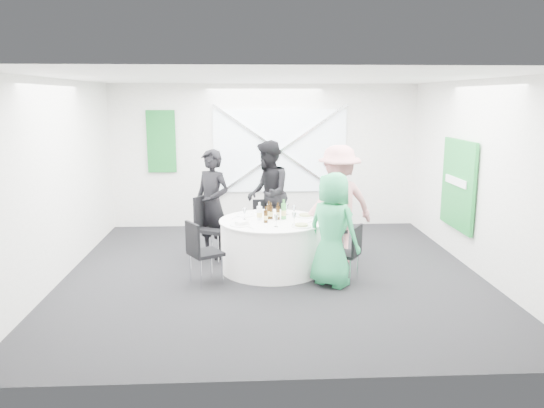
{
  "coord_description": "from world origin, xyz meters",
  "views": [
    {
      "loc": [
        -0.4,
        -7.42,
        2.54
      ],
      "look_at": [
        0.0,
        0.2,
        1.0
      ],
      "focal_mm": 35.0,
      "sensor_mm": 36.0,
      "label": 1
    }
  ],
  "objects_px": {
    "green_water_bottle": "(284,211)",
    "clear_water_bottle": "(259,213)",
    "chair_back_left": "(209,222)",
    "banquet_table": "(272,245)",
    "chair_front_right": "(350,249)",
    "chair_back": "(264,220)",
    "chair_back_right": "(332,223)",
    "person_man_back": "(268,194)",
    "chair_front_left": "(200,248)",
    "person_woman_pink": "(338,204)",
    "person_woman_green": "(333,230)",
    "person_man_back_left": "(212,204)"
  },
  "relations": [
    {
      "from": "person_man_back_left",
      "to": "clear_water_bottle",
      "type": "relative_size",
      "value": 6.5
    },
    {
      "from": "chair_front_left",
      "to": "green_water_bottle",
      "type": "height_order",
      "value": "green_water_bottle"
    },
    {
      "from": "chair_back_left",
      "to": "person_man_back",
      "type": "height_order",
      "value": "person_man_back"
    },
    {
      "from": "chair_back_left",
      "to": "person_man_back",
      "type": "distance_m",
      "value": 1.23
    },
    {
      "from": "chair_front_right",
      "to": "person_woman_green",
      "type": "xyz_separation_m",
      "value": [
        -0.26,
        -0.09,
        0.31
      ]
    },
    {
      "from": "chair_front_right",
      "to": "chair_back_left",
      "type": "bearing_deg",
      "value": -90.11
    },
    {
      "from": "chair_front_right",
      "to": "banquet_table",
      "type": "bearing_deg",
      "value": -90.0
    },
    {
      "from": "person_man_back_left",
      "to": "clear_water_bottle",
      "type": "height_order",
      "value": "person_man_back_left"
    },
    {
      "from": "person_man_back",
      "to": "green_water_bottle",
      "type": "distance_m",
      "value": 1.25
    },
    {
      "from": "chair_front_left",
      "to": "chair_front_right",
      "type": "bearing_deg",
      "value": -121.42
    },
    {
      "from": "banquet_table",
      "to": "chair_front_right",
      "type": "xyz_separation_m",
      "value": [
        1.04,
        -0.62,
        0.09
      ]
    },
    {
      "from": "chair_back",
      "to": "chair_front_right",
      "type": "bearing_deg",
      "value": -62.27
    },
    {
      "from": "chair_back_right",
      "to": "clear_water_bottle",
      "type": "distance_m",
      "value": 1.25
    },
    {
      "from": "chair_back_left",
      "to": "chair_front_right",
      "type": "xyz_separation_m",
      "value": [
        2.01,
        -1.2,
        -0.13
      ]
    },
    {
      "from": "chair_front_right",
      "to": "person_man_back_left",
      "type": "relative_size",
      "value": 0.47
    },
    {
      "from": "green_water_bottle",
      "to": "chair_back_left",
      "type": "bearing_deg",
      "value": 154.81
    },
    {
      "from": "banquet_table",
      "to": "chair_front_left",
      "type": "relative_size",
      "value": 1.75
    },
    {
      "from": "person_woman_green",
      "to": "green_water_bottle",
      "type": "xyz_separation_m",
      "value": [
        -0.61,
        0.76,
        0.09
      ]
    },
    {
      "from": "chair_back_left",
      "to": "green_water_bottle",
      "type": "xyz_separation_m",
      "value": [
        1.14,
        -0.54,
        0.28
      ]
    },
    {
      "from": "chair_back_left",
      "to": "clear_water_bottle",
      "type": "relative_size",
      "value": 3.78
    },
    {
      "from": "chair_front_right",
      "to": "person_man_back",
      "type": "xyz_separation_m",
      "value": [
        -1.05,
        1.91,
        0.44
      ]
    },
    {
      "from": "chair_back_left",
      "to": "person_man_back_left",
      "type": "relative_size",
      "value": 0.58
    },
    {
      "from": "chair_back",
      "to": "clear_water_bottle",
      "type": "height_order",
      "value": "clear_water_bottle"
    },
    {
      "from": "chair_front_right",
      "to": "person_woman_green",
      "type": "relative_size",
      "value": 0.52
    },
    {
      "from": "chair_back_left",
      "to": "chair_back_right",
      "type": "bearing_deg",
      "value": -64.27
    },
    {
      "from": "chair_back_left",
      "to": "banquet_table",
      "type": "bearing_deg",
      "value": -90.0
    },
    {
      "from": "banquet_table",
      "to": "chair_front_right",
      "type": "bearing_deg",
      "value": -30.8
    },
    {
      "from": "chair_back",
      "to": "green_water_bottle",
      "type": "xyz_separation_m",
      "value": [
        0.26,
        -1.17,
        0.4
      ]
    },
    {
      "from": "green_water_bottle",
      "to": "banquet_table",
      "type": "bearing_deg",
      "value": -166.34
    },
    {
      "from": "banquet_table",
      "to": "chair_back",
      "type": "height_order",
      "value": "chair_back"
    },
    {
      "from": "banquet_table",
      "to": "person_man_back_left",
      "type": "xyz_separation_m",
      "value": [
        -0.92,
        0.65,
        0.49
      ]
    },
    {
      "from": "chair_back_left",
      "to": "person_man_back_left",
      "type": "height_order",
      "value": "person_man_back_left"
    },
    {
      "from": "green_water_bottle",
      "to": "clear_water_bottle",
      "type": "distance_m",
      "value": 0.37
    },
    {
      "from": "person_woman_green",
      "to": "clear_water_bottle",
      "type": "distance_m",
      "value": 1.2
    },
    {
      "from": "banquet_table",
      "to": "green_water_bottle",
      "type": "height_order",
      "value": "green_water_bottle"
    },
    {
      "from": "person_woman_pink",
      "to": "clear_water_bottle",
      "type": "height_order",
      "value": "person_woman_pink"
    },
    {
      "from": "clear_water_bottle",
      "to": "banquet_table",
      "type": "bearing_deg",
      "value": 3.92
    },
    {
      "from": "banquet_table",
      "to": "chair_back_left",
      "type": "distance_m",
      "value": 1.14
    },
    {
      "from": "person_woman_pink",
      "to": "chair_back",
      "type": "bearing_deg",
      "value": -55.9
    },
    {
      "from": "person_woman_green",
      "to": "clear_water_bottle",
      "type": "relative_size",
      "value": 5.83
    },
    {
      "from": "clear_water_bottle",
      "to": "chair_front_right",
      "type": "bearing_deg",
      "value": -26.37
    },
    {
      "from": "banquet_table",
      "to": "chair_back_right",
      "type": "distance_m",
      "value": 1.07
    },
    {
      "from": "banquet_table",
      "to": "person_woman_pink",
      "type": "bearing_deg",
      "value": 18.01
    },
    {
      "from": "chair_front_left",
      "to": "green_water_bottle",
      "type": "distance_m",
      "value": 1.4
    },
    {
      "from": "banquet_table",
      "to": "clear_water_bottle",
      "type": "xyz_separation_m",
      "value": [
        -0.19,
        -0.01,
        0.48
      ]
    },
    {
      "from": "chair_back_right",
      "to": "person_man_back",
      "type": "height_order",
      "value": "person_man_back"
    },
    {
      "from": "chair_back",
      "to": "clear_water_bottle",
      "type": "xyz_separation_m",
      "value": [
        -0.11,
        -1.23,
        0.39
      ]
    },
    {
      "from": "chair_front_right",
      "to": "clear_water_bottle",
      "type": "xyz_separation_m",
      "value": [
        -1.23,
        0.61,
        0.39
      ]
    },
    {
      "from": "chair_back",
      "to": "person_woman_pink",
      "type": "distance_m",
      "value": 1.49
    },
    {
      "from": "chair_back_right",
      "to": "person_man_back_left",
      "type": "bearing_deg",
      "value": -120.01
    }
  ]
}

